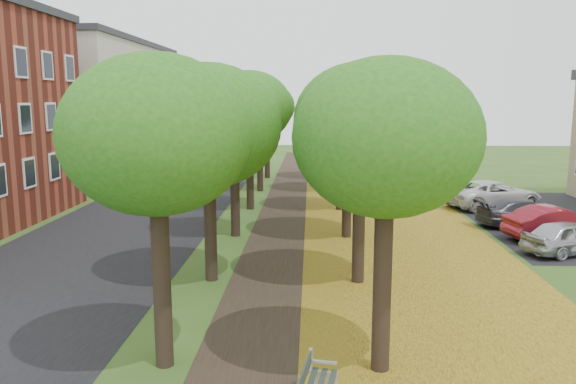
# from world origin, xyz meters

# --- Properties ---
(ground) EXTENTS (120.00, 120.00, 0.00)m
(ground) POSITION_xyz_m (0.00, 0.00, 0.00)
(ground) COLOR #2D4C19
(ground) RESTS_ON ground
(street_asphalt) EXTENTS (8.00, 70.00, 0.01)m
(street_asphalt) POSITION_xyz_m (-7.50, 15.00, 0.00)
(street_asphalt) COLOR black
(street_asphalt) RESTS_ON ground
(footpath) EXTENTS (3.20, 70.00, 0.01)m
(footpath) POSITION_xyz_m (0.00, 15.00, 0.00)
(footpath) COLOR black
(footpath) RESTS_ON ground
(leaf_verge) EXTENTS (7.50, 70.00, 0.01)m
(leaf_verge) POSITION_xyz_m (5.00, 15.00, 0.01)
(leaf_verge) COLOR #B19620
(leaf_verge) RESTS_ON ground
(parking_lot) EXTENTS (9.00, 16.00, 0.01)m
(parking_lot) POSITION_xyz_m (13.50, 16.00, 0.00)
(parking_lot) COLOR black
(parking_lot) RESTS_ON ground
(tree_row_west) EXTENTS (4.26, 34.26, 6.93)m
(tree_row_west) POSITION_xyz_m (-2.20, 15.00, 5.09)
(tree_row_west) COLOR black
(tree_row_west) RESTS_ON ground
(tree_row_east) EXTENTS (4.26, 34.26, 6.93)m
(tree_row_east) POSITION_xyz_m (2.60, 15.00, 5.09)
(tree_row_east) COLOR black
(tree_row_east) RESTS_ON ground
(building_cream) EXTENTS (10.30, 20.30, 10.40)m
(building_cream) POSITION_xyz_m (-17.00, 33.00, 5.21)
(building_cream) COLOR beige
(building_cream) RESTS_ON ground
(car_silver) EXTENTS (4.13, 2.85, 1.30)m
(car_silver) POSITION_xyz_m (11.00, 9.67, 0.65)
(car_silver) COLOR #BABABF
(car_silver) RESTS_ON ground
(car_red) EXTENTS (4.58, 2.39, 1.44)m
(car_red) POSITION_xyz_m (11.43, 11.79, 0.72)
(car_red) COLOR maroon
(car_red) RESTS_ON ground
(car_grey) EXTENTS (4.70, 2.75, 1.28)m
(car_grey) POSITION_xyz_m (11.00, 14.45, 0.64)
(car_grey) COLOR #35353A
(car_grey) RESTS_ON ground
(car_white) EXTENTS (5.91, 4.24, 1.49)m
(car_white) POSITION_xyz_m (11.00, 18.93, 0.75)
(car_white) COLOR silver
(car_white) RESTS_ON ground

